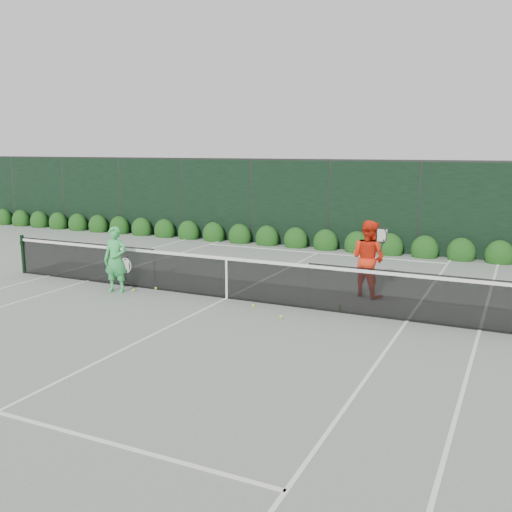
% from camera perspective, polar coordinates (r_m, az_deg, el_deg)
% --- Properties ---
extents(ground, '(80.00, 80.00, 0.00)m').
position_cam_1_polar(ground, '(13.24, -2.94, -4.26)').
color(ground, gray).
rests_on(ground, ground).
extents(tennis_net, '(12.90, 0.10, 1.07)m').
position_cam_1_polar(tennis_net, '(13.13, -3.05, -2.01)').
color(tennis_net, black).
rests_on(tennis_net, ground).
extents(player_woman, '(0.67, 0.49, 1.59)m').
position_cam_1_polar(player_woman, '(14.05, -13.86, -0.36)').
color(player_woman, '#3AC65C').
rests_on(player_woman, ground).
extents(player_man, '(1.07, 0.96, 1.80)m').
position_cam_1_polar(player_man, '(13.52, 11.15, -0.24)').
color(player_man, '#F73114').
rests_on(player_man, ground).
extents(court_lines, '(11.03, 23.83, 0.01)m').
position_cam_1_polar(court_lines, '(13.24, -2.94, -4.24)').
color(court_lines, white).
rests_on(court_lines, ground).
extents(windscreen_fence, '(32.00, 21.07, 3.06)m').
position_cam_1_polar(windscreen_fence, '(10.66, -9.92, 0.25)').
color(windscreen_fence, black).
rests_on(windscreen_fence, ground).
extents(hedge_row, '(31.66, 0.65, 0.94)m').
position_cam_1_polar(hedge_row, '(19.65, 6.97, 1.32)').
color(hedge_row, '#123A10').
rests_on(hedge_row, ground).
extents(tennis_balls, '(5.09, 1.45, 0.07)m').
position_cam_1_polar(tennis_balls, '(12.82, -1.01, -4.60)').
color(tennis_balls, '#BCEA34').
rests_on(tennis_balls, ground).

